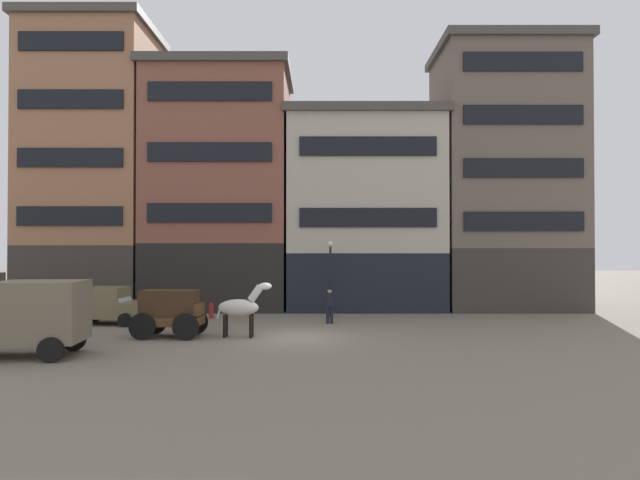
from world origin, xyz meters
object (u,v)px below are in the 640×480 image
at_px(draft_horse, 242,307).
at_px(streetlamp_curbside, 331,268).
at_px(sedan_dark, 110,305).
at_px(fire_hydrant_curbside, 212,310).
at_px(cargo_wagon, 172,310).
at_px(delivery_truck_near, 24,316).
at_px(pedestrian_officer, 330,304).

distance_m(draft_horse, streetlamp_curbside, 7.56).
height_order(sedan_dark, fire_hydrant_curbside, sedan_dark).
bearing_deg(cargo_wagon, streetlamp_curbside, 42.74).
bearing_deg(cargo_wagon, fire_hydrant_curbside, 85.11).
relative_size(cargo_wagon, draft_horse, 1.26).
height_order(delivery_truck_near, sedan_dark, delivery_truck_near).
bearing_deg(draft_horse, pedestrian_officer, 45.35).
relative_size(sedan_dark, streetlamp_curbside, 0.93).
bearing_deg(streetlamp_curbside, cargo_wagon, -137.26).
distance_m(cargo_wagon, streetlamp_curbside, 9.44).
height_order(sedan_dark, pedestrian_officer, sedan_dark).
xyz_separation_m(delivery_truck_near, sedan_dark, (-0.15, 7.53, -0.51)).
height_order(cargo_wagon, draft_horse, draft_horse).
xyz_separation_m(delivery_truck_near, streetlamp_curbside, (10.81, 10.20, 1.25)).
relative_size(streetlamp_curbside, fire_hydrant_curbside, 4.96).
relative_size(draft_horse, delivery_truck_near, 0.52).
relative_size(draft_horse, pedestrian_officer, 1.31).
relative_size(pedestrian_officer, fire_hydrant_curbside, 2.16).
bearing_deg(cargo_wagon, pedestrian_officer, 29.68).
bearing_deg(fire_hydrant_curbside, draft_horse, -66.67).
bearing_deg(delivery_truck_near, draft_horse, 29.24).
relative_size(draft_horse, fire_hydrant_curbside, 2.83).
height_order(pedestrian_officer, fire_hydrant_curbside, pedestrian_officer).
height_order(cargo_wagon, pedestrian_officer, cargo_wagon).
bearing_deg(pedestrian_officer, delivery_truck_near, -144.23).
relative_size(delivery_truck_near, sedan_dark, 1.17).
xyz_separation_m(draft_horse, streetlamp_curbside, (3.90, 6.33, 1.40)).
bearing_deg(draft_horse, fire_hydrant_curbside, 113.33).
distance_m(pedestrian_officer, fire_hydrant_curbside, 6.56).
height_order(streetlamp_curbside, fire_hydrant_curbside, streetlamp_curbside).
xyz_separation_m(draft_horse, sedan_dark, (-7.07, 3.66, -0.36)).
bearing_deg(streetlamp_curbside, pedestrian_officer, -92.03).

